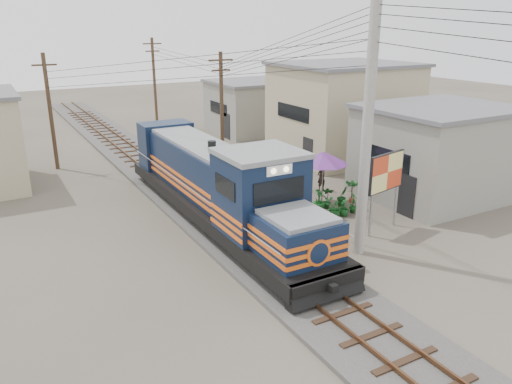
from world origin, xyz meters
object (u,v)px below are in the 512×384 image
billboard (386,174)px  market_umbrella (323,158)px  vendor (321,177)px  locomotive (219,186)px

billboard → market_umbrella: 4.05m
market_umbrella → vendor: size_ratio=1.83×
billboard → vendor: billboard is taller
locomotive → market_umbrella: size_ratio=6.01×
market_umbrella → vendor: bearing=54.7°
billboard → vendor: size_ratio=2.35×
locomotive → market_umbrella: locomotive is taller
locomotive → billboard: bearing=-36.2°
billboard → market_umbrella: size_ratio=1.29×
billboard → market_umbrella: bearing=81.1°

